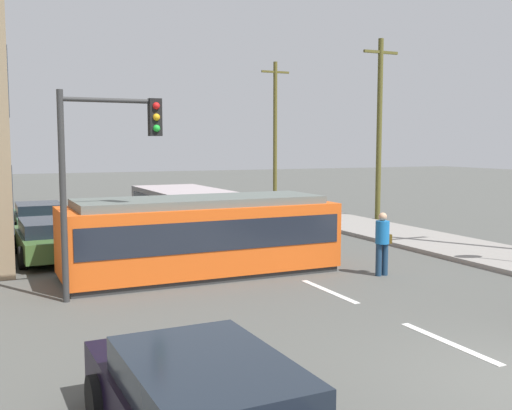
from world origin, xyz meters
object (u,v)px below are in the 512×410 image
object	(u,v)px
parked_sedan_far	(39,218)
utility_pole_mid	(379,126)
city_bus	(188,212)
parked_sedan_near	(204,408)
parked_sedan_mid	(51,238)
utility_pole_far	(275,129)
pedestrian_crossing	(382,240)
traffic_light_mast	(105,155)
streetcar_tram	(201,235)

from	to	relation	value
parked_sedan_far	utility_pole_mid	size ratio (longest dim) A/B	0.50
city_bus	parked_sedan_near	xyz separation A→B (m)	(-4.33, -14.21, -0.44)
parked_sedan_mid	utility_pole_far	bearing A→B (deg)	44.14
parked_sedan_mid	parked_sedan_far	size ratio (longest dim) A/B	1.09
city_bus	utility_pole_mid	xyz separation A→B (m)	(9.99, 2.62, 3.21)
pedestrian_crossing	traffic_light_mast	size ratio (longest dim) A/B	0.36
parked_sedan_near	utility_pole_far	bearing A→B (deg)	62.59
parked_sedan_far	utility_pole_mid	distance (m)	15.18
streetcar_tram	parked_sedan_mid	bearing A→B (deg)	130.69
city_bus	utility_pole_mid	world-z (taller)	utility_pole_mid
streetcar_tram	pedestrian_crossing	bearing A→B (deg)	-25.73
pedestrian_crossing	traffic_light_mast	bearing A→B (deg)	174.85
parked_sedan_mid	traffic_light_mast	bearing A→B (deg)	-82.52
pedestrian_crossing	utility_pole_far	size ratio (longest dim) A/B	0.20
streetcar_tram	utility_pole_mid	size ratio (longest dim) A/B	0.88
city_bus	parked_sedan_mid	world-z (taller)	city_bus
parked_sedan_far	traffic_light_mast	distance (m)	11.32
pedestrian_crossing	city_bus	bearing A→B (deg)	112.26
city_bus	parked_sedan_far	world-z (taller)	city_bus
pedestrian_crossing	parked_sedan_far	distance (m)	13.92
utility_pole_mid	parked_sedan_far	bearing A→B (deg)	173.44
streetcar_tram	pedestrian_crossing	world-z (taller)	streetcar_tram
parked_sedan_mid	traffic_light_mast	distance (m)	6.03
parked_sedan_far	traffic_light_mast	world-z (taller)	traffic_light_mast
pedestrian_crossing	parked_sedan_near	distance (m)	10.06
city_bus	utility_pole_far	size ratio (longest dim) A/B	0.72
pedestrian_crossing	parked_sedan_far	xyz separation A→B (m)	(-7.64, 11.63, -0.32)
pedestrian_crossing	traffic_light_mast	distance (m)	7.38
city_bus	parked_sedan_mid	size ratio (longest dim) A/B	1.33
parked_sedan_mid	parked_sedan_near	bearing A→B (deg)	-88.33
streetcar_tram	traffic_light_mast	bearing A→B (deg)	-151.89
city_bus	parked_sedan_near	bearing A→B (deg)	-106.96
parked_sedan_near	parked_sedan_mid	size ratio (longest dim) A/B	1.00
pedestrian_crossing	parked_sedan_mid	xyz separation A→B (m)	(-7.71, 6.03, -0.32)
parked_sedan_mid	utility_pole_mid	xyz separation A→B (m)	(14.70, 3.91, 3.65)
parked_sedan_far	utility_pole_mid	world-z (taller)	utility_pole_mid
parked_sedan_far	utility_pole_far	distance (m)	16.83
streetcar_tram	parked_sedan_mid	xyz separation A→B (m)	(-3.41, 3.96, -0.44)
parked_sedan_mid	city_bus	bearing A→B (deg)	15.28
pedestrian_crossing	utility_pole_mid	distance (m)	12.61
streetcar_tram	pedestrian_crossing	size ratio (longest dim) A/B	4.29
utility_pole_far	traffic_light_mast	bearing A→B (deg)	-125.15
utility_pole_far	city_bus	bearing A→B (deg)	-127.26
city_bus	parked_sedan_far	distance (m)	6.35
parked_sedan_mid	pedestrian_crossing	bearing A→B (deg)	-38.06
city_bus	utility_pole_mid	distance (m)	10.82
parked_sedan_mid	utility_pole_far	size ratio (longest dim) A/B	0.54
traffic_light_mast	utility_pole_far	size ratio (longest dim) A/B	0.55
parked_sedan_far	traffic_light_mast	size ratio (longest dim) A/B	0.90
parked_sedan_mid	traffic_light_mast	size ratio (longest dim) A/B	0.98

